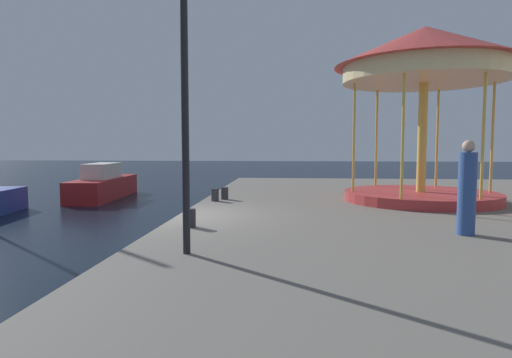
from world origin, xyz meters
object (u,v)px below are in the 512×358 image
at_px(carousel, 424,71).
at_px(bollard_south, 215,195).
at_px(motorboat_red, 103,185).
at_px(lamp_post_mid_promenade, 184,63).
at_px(bollard_center, 190,218).
at_px(person_by_the_water, 467,191).
at_px(bollard_north, 225,193).

distance_m(carousel, bollard_south, 7.58).
relative_size(motorboat_red, lamp_post_mid_promenade, 1.29).
xyz_separation_m(carousel, bollard_center, (-6.27, -4.84, -3.86)).
bearing_deg(carousel, motorboat_red, 155.16).
relative_size(lamp_post_mid_promenade, bollard_center, 11.29).
distance_m(motorboat_red, bollard_south, 9.44).
relative_size(lamp_post_mid_promenade, person_by_the_water, 2.42).
bearing_deg(bollard_north, motorboat_red, 138.26).
distance_m(bollard_north, person_by_the_water, 7.63).
bearing_deg(bollard_center, person_by_the_water, -3.55).
bearing_deg(bollard_south, bollard_center, -86.86).
distance_m(motorboat_red, bollard_center, 12.97).
bearing_deg(bollard_south, bollard_north, 62.14).
relative_size(lamp_post_mid_promenade, bollard_north, 11.29).
bearing_deg(carousel, bollard_north, -179.29).
xyz_separation_m(carousel, bollard_south, (-6.51, -0.53, -3.86)).
bearing_deg(bollard_north, lamp_post_mid_promenade, -86.05).
relative_size(motorboat_red, person_by_the_water, 3.11).
height_order(lamp_post_mid_promenade, person_by_the_water, lamp_post_mid_promenade).
xyz_separation_m(lamp_post_mid_promenade, person_by_the_water, (5.14, 1.91, -2.19)).
height_order(motorboat_red, carousel, carousel).
relative_size(bollard_south, person_by_the_water, 0.21).
distance_m(bollard_center, person_by_the_water, 5.68).
relative_size(carousel, person_by_the_water, 2.96).
height_order(lamp_post_mid_promenade, bollard_north, lamp_post_mid_promenade).
height_order(carousel, bollard_north, carousel).
relative_size(bollard_center, bollard_north, 1.00).
height_order(bollard_south, bollard_north, same).
height_order(motorboat_red, bollard_center, motorboat_red).
xyz_separation_m(motorboat_red, bollard_north, (6.94, -6.19, 0.35)).
distance_m(bollard_south, person_by_the_water, 7.52).
distance_m(bollard_south, bollard_north, 0.51).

